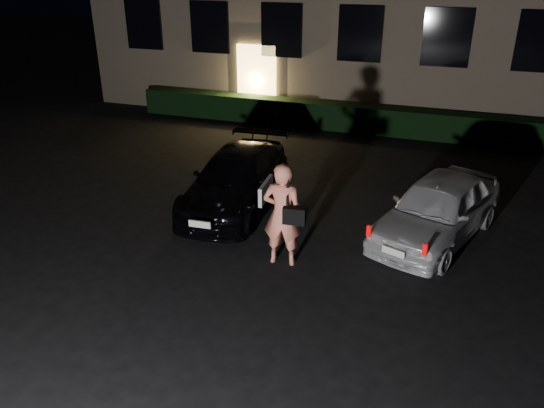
% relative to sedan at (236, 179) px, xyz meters
% --- Properties ---
extents(ground, '(80.00, 80.00, 0.00)m').
position_rel_sedan_xyz_m(ground, '(1.33, -3.93, -0.61)').
color(ground, black).
rests_on(ground, ground).
extents(hedge, '(15.00, 0.70, 0.85)m').
position_rel_sedan_xyz_m(hedge, '(1.33, 6.57, -0.18)').
color(hedge, black).
rests_on(hedge, ground).
extents(sedan, '(2.04, 4.35, 1.22)m').
position_rel_sedan_xyz_m(sedan, '(0.00, 0.00, 0.00)').
color(sedan, black).
rests_on(sedan, ground).
extents(hatch, '(2.70, 4.07, 1.29)m').
position_rel_sedan_xyz_m(hatch, '(4.41, -0.18, 0.03)').
color(hatch, silver).
rests_on(hatch, ground).
extents(man, '(0.85, 0.54, 1.96)m').
position_rel_sedan_xyz_m(man, '(1.81, -2.12, 0.38)').
color(man, '#F4856C').
rests_on(man, ground).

